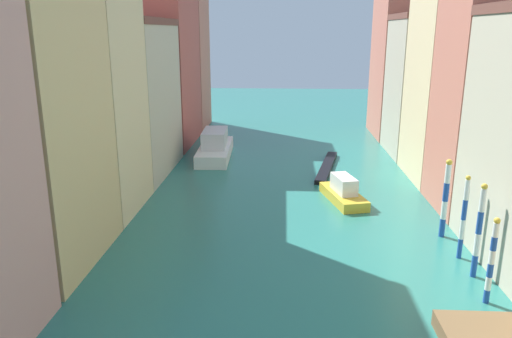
% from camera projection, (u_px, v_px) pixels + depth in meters
% --- Properties ---
extents(ground_plane, '(154.00, 154.00, 0.00)m').
position_uv_depth(ground_plane, '(287.00, 199.00, 38.69)').
color(ground_plane, '#28756B').
extents(building_left_1, '(7.54, 9.14, 20.74)m').
position_uv_depth(building_left_1, '(12.00, 77.00, 25.69)').
color(building_left_1, '#DBB77A').
rests_on(building_left_1, ground).
extents(building_left_2, '(7.54, 7.97, 21.82)m').
position_uv_depth(building_left_2, '(77.00, 58.00, 33.73)').
color(building_left_2, beige).
rests_on(building_left_2, ground).
extents(building_left_3, '(7.54, 12.19, 13.81)m').
position_uv_depth(building_left_3, '(126.00, 98.00, 44.41)').
color(building_left_3, '#BCB299').
rests_on(building_left_3, ground).
extents(building_left_4, '(7.54, 11.92, 17.34)m').
position_uv_depth(building_left_4, '(159.00, 68.00, 55.84)').
color(building_left_4, '#B25147').
rests_on(building_left_4, ground).
extents(building_left_5, '(7.54, 8.28, 20.75)m').
position_uv_depth(building_left_5, '(178.00, 49.00, 65.23)').
color(building_left_5, '#C6705B').
rests_on(building_left_5, ground).
extents(building_right_2, '(7.54, 7.23, 21.44)m').
position_uv_depth(building_right_2, '(503.00, 61.00, 33.80)').
color(building_right_2, '#C6705B').
rests_on(building_right_2, ground).
extents(building_right_3, '(7.54, 8.76, 18.15)m').
position_uv_depth(building_right_3, '(460.00, 75.00, 41.92)').
color(building_right_3, beige).
rests_on(building_right_3, ground).
extents(building_right_4, '(7.54, 9.08, 14.42)m').
position_uv_depth(building_right_4, '(428.00, 86.00, 51.19)').
color(building_right_4, '#BCB299').
rests_on(building_right_4, ground).
extents(building_right_5, '(7.54, 9.90, 18.35)m').
position_uv_depth(building_right_5, '(407.00, 61.00, 60.16)').
color(building_right_5, '#C6705B').
rests_on(building_right_5, ground).
extents(mooring_pole_0, '(0.31, 0.31, 4.41)m').
position_uv_depth(mooring_pole_0, '(492.00, 260.00, 23.36)').
color(mooring_pole_0, '#1E479E').
rests_on(mooring_pole_0, ground).
extents(mooring_pole_1, '(0.33, 0.33, 5.24)m').
position_uv_depth(mooring_pole_1, '(479.00, 230.00, 25.80)').
color(mooring_pole_1, '#1E479E').
rests_on(mooring_pole_1, ground).
extents(mooring_pole_2, '(0.29, 0.29, 5.00)m').
position_uv_depth(mooring_pole_2, '(464.00, 217.00, 28.00)').
color(mooring_pole_2, '#1E479E').
rests_on(mooring_pole_2, ground).
extents(mooring_pole_3, '(0.39, 0.39, 5.12)m').
position_uv_depth(mooring_pole_3, '(445.00, 198.00, 30.99)').
color(mooring_pole_3, '#1E479E').
rests_on(mooring_pole_3, ground).
extents(vaporetto_white, '(3.47, 9.88, 2.90)m').
position_uv_depth(vaporetto_white, '(215.00, 147.00, 51.15)').
color(vaporetto_white, white).
rests_on(vaporetto_white, ground).
extents(gondola_black, '(2.97, 10.72, 0.41)m').
position_uv_depth(gondola_black, '(327.00, 167.00, 47.13)').
color(gondola_black, black).
rests_on(gondola_black, ground).
extents(motorboat_0, '(3.37, 5.96, 2.00)m').
position_uv_depth(motorboat_0, '(343.00, 192.00, 38.05)').
color(motorboat_0, gold).
rests_on(motorboat_0, ground).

